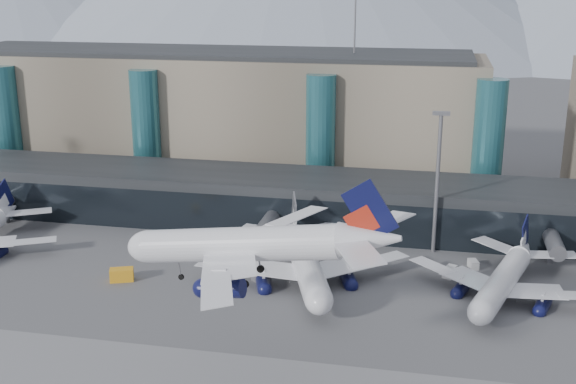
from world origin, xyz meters
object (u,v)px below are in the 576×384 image
object	(u,v)px
lightmast_mid	(438,175)
jet_parked_mid	(303,250)
veh_g	(473,264)
veh_h	(122,275)
veh_b	(151,251)
jet_parked_right	(508,269)
veh_c	(261,277)
veh_d	(450,272)
hero_jet	(267,236)

from	to	relation	value
lightmast_mid	jet_parked_mid	distance (m)	27.92
veh_g	veh_h	world-z (taller)	veh_h
veh_b	veh_g	size ratio (longest dim) A/B	1.00
lightmast_mid	jet_parked_mid	xyz separation A→B (m)	(-20.97, -15.56, -9.88)
jet_parked_right	veh_g	bearing A→B (deg)	44.41
veh_b	veh_c	world-z (taller)	veh_c
veh_d	jet_parked_right	bearing A→B (deg)	-96.44
veh_c	veh_d	world-z (taller)	veh_c
jet_parked_right	veh_b	xyz separation A→B (m)	(-60.88, 4.10, -3.37)
jet_parked_right	veh_b	world-z (taller)	jet_parked_right
lightmast_mid	hero_jet	world-z (taller)	hero_jet
jet_parked_right	veh_d	xyz separation A→B (m)	(-8.55, 4.85, -3.23)
veh_d	lightmast_mid	bearing A→B (deg)	37.82
veh_d	veh_g	bearing A→B (deg)	-18.56
veh_b	veh_g	world-z (taller)	veh_g
veh_c	veh_d	size ratio (longest dim) A/B	1.07
veh_c	veh_h	bearing A→B (deg)	-134.93
jet_parked_mid	jet_parked_right	distance (m)	32.38
jet_parked_right	hero_jet	bearing A→B (deg)	157.02
jet_parked_right	veh_c	bearing A→B (deg)	113.44
jet_parked_right	veh_d	distance (m)	10.35
lightmast_mid	jet_parked_right	distance (m)	22.01
veh_c	veh_d	bearing A→B (deg)	50.53
veh_d	veh_h	size ratio (longest dim) A/B	0.77
veh_c	veh_g	size ratio (longest dim) A/B	1.30
veh_d	veh_h	bearing A→B (deg)	126.66
lightmast_mid	veh_b	bearing A→B (deg)	-166.79
veh_b	veh_c	distance (m)	23.55
veh_g	veh_b	bearing A→B (deg)	-99.17
jet_parked_mid	veh_d	xyz separation A→B (m)	(23.82, 4.70, -3.71)
veh_b	veh_d	xyz separation A→B (m)	(52.33, 0.75, 0.14)
hero_jet	veh_d	distance (m)	48.95
jet_parked_right	veh_c	size ratio (longest dim) A/B	10.70
veh_b	veh_h	distance (m)	11.92
lightmast_mid	veh_h	xyz separation A→B (m)	(-49.65, -23.53, -13.38)
veh_c	veh_d	distance (m)	31.30
veh_d	veh_g	distance (m)	5.93
lightmast_mid	jet_parked_mid	bearing A→B (deg)	-143.42
veh_b	veh_d	size ratio (longest dim) A/B	0.83
veh_h	lightmast_mid	bearing A→B (deg)	4.42
veh_h	veh_d	bearing A→B (deg)	-7.37
hero_jet	veh_g	bearing A→B (deg)	67.55
veh_b	veh_c	bearing A→B (deg)	-84.21
veh_g	veh_h	size ratio (longest dim) A/B	0.64
jet_parked_mid	veh_b	bearing A→B (deg)	63.98
veh_g	veh_h	distance (m)	58.97
lightmast_mid	veh_g	distance (m)	16.61
hero_jet	veh_h	size ratio (longest dim) A/B	9.20
veh_c	hero_jet	bearing A→B (deg)	-40.09
jet_parked_mid	veh_g	bearing A→B (deg)	-89.94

